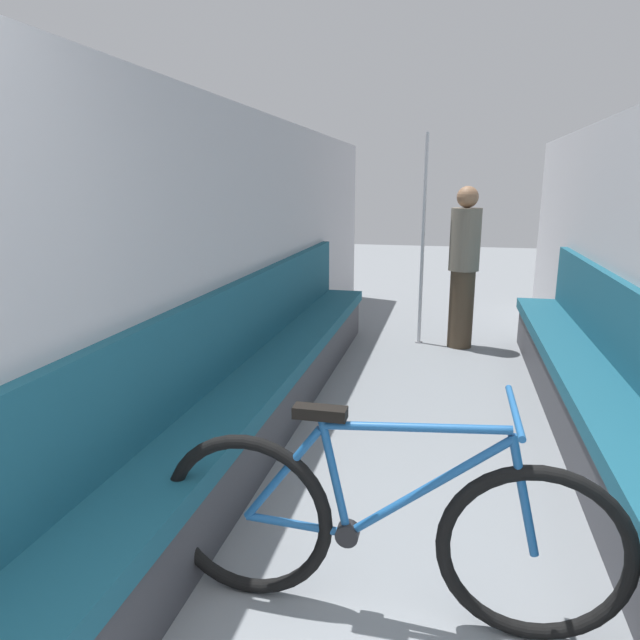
{
  "coord_description": "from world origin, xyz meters",
  "views": [
    {
      "loc": [
        0.12,
        -0.53,
        1.65
      ],
      "look_at": [
        -0.62,
        2.67,
        0.85
      ],
      "focal_mm": 32.0,
      "sensor_mm": 36.0,
      "label": 1
    }
  ],
  "objects_px": {
    "grab_pole_near": "(423,244)",
    "passenger_standing": "(464,266)",
    "bench_seat_row_left": "(266,380)",
    "bench_seat_row_right": "(605,407)",
    "bicycle": "(382,529)"
  },
  "relations": [
    {
      "from": "bench_seat_row_left",
      "to": "passenger_standing",
      "type": "distance_m",
      "value": 2.72
    },
    {
      "from": "bench_seat_row_right",
      "to": "bicycle",
      "type": "xyz_separation_m",
      "value": [
        -1.15,
        -1.6,
        0.04
      ]
    },
    {
      "from": "bicycle",
      "to": "passenger_standing",
      "type": "distance_m",
      "value": 3.96
    },
    {
      "from": "bench_seat_row_left",
      "to": "bench_seat_row_right",
      "type": "height_order",
      "value": "same"
    },
    {
      "from": "bicycle",
      "to": "passenger_standing",
      "type": "xyz_separation_m",
      "value": [
        0.33,
        3.92,
        0.46
      ]
    },
    {
      "from": "grab_pole_near",
      "to": "passenger_standing",
      "type": "bearing_deg",
      "value": -7.7
    },
    {
      "from": "bicycle",
      "to": "passenger_standing",
      "type": "height_order",
      "value": "passenger_standing"
    },
    {
      "from": "bench_seat_row_left",
      "to": "grab_pole_near",
      "type": "height_order",
      "value": "grab_pole_near"
    },
    {
      "from": "bench_seat_row_left",
      "to": "bicycle",
      "type": "distance_m",
      "value": 1.88
    },
    {
      "from": "bench_seat_row_right",
      "to": "grab_pole_near",
      "type": "distance_m",
      "value": 2.77
    },
    {
      "from": "bench_seat_row_left",
      "to": "bicycle",
      "type": "xyz_separation_m",
      "value": [
        0.99,
        -1.6,
        0.04
      ]
    },
    {
      "from": "bench_seat_row_left",
      "to": "grab_pole_near",
      "type": "xyz_separation_m",
      "value": [
        0.91,
        2.38,
        0.7
      ]
    },
    {
      "from": "bench_seat_row_left",
      "to": "grab_pole_near",
      "type": "relative_size",
      "value": 2.48
    },
    {
      "from": "bench_seat_row_right",
      "to": "bicycle",
      "type": "distance_m",
      "value": 1.97
    },
    {
      "from": "bench_seat_row_right",
      "to": "passenger_standing",
      "type": "xyz_separation_m",
      "value": [
        -0.82,
        2.32,
        0.5
      ]
    }
  ]
}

